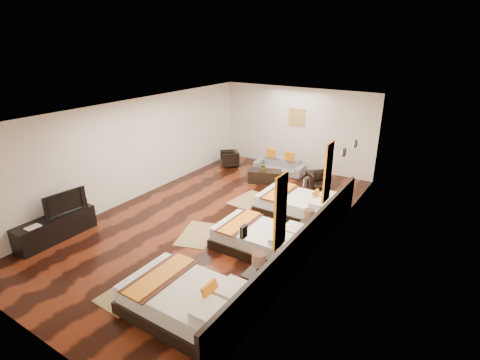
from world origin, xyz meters
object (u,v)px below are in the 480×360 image
Objects in this scene: sofa at (280,166)px; coffee_table at (265,176)px; tv at (63,202)px; book at (30,226)px; bed_far at (299,205)px; nightstand_b at (308,231)px; bed_mid at (261,239)px; nightstand_a at (258,282)px; armchair_right at (318,181)px; tv_console at (56,228)px; table_plant at (264,166)px; figurine at (81,199)px; bed_near at (188,301)px; armchair_left at (230,159)px.

sofa is 1.70× the size of coffee_table.
tv is 0.58× the size of sofa.
book is (-0.05, -0.80, -0.27)m from tv.
nightstand_b is at bearing -57.44° from bed_far.
bed_mid is 4.98m from book.
nightstand_a reaches higher than nightstand_b.
coffee_table is at bearing 147.88° from armchair_right.
tv_console is at bearing 174.92° from tv.
tv is 6.88m from sofa.
table_plant is (-1.92, 1.54, 0.28)m from bed_far.
nightstand_b is at bearing -45.45° from table_plant.
nightstand_b is 3.23m from armchair_right.
armchair_right is at bearing 93.20° from bed_mid.
book is at bearing -147.48° from bed_mid.
table_plant is at bearing 147.83° from armchair_right.
armchair_right is at bearing -25.05° from sofa.
figurine reaches higher than bed_far.
nightstand_b reaches higher than armchair_right.
tv reaches higher than figurine.
bed_mid is at bearing -70.46° from sofa.
bed_near reaches higher than book.
nightstand_a reaches higher than sofa.
figurine reaches higher than table_plant.
book is 0.95× the size of figurine.
tv is (-4.15, -1.88, 0.57)m from bed_mid.
nightstand_a is 3.04× the size of table_plant.
tv reaches higher than armchair_right.
armchair_right is (3.98, 5.31, -0.43)m from figurine.
table_plant is at bearing 69.82° from book.
bed_mid is 4.95m from sofa.
bed_mid is 2.17× the size of nightstand_a.
nightstand_b is at bearing 8.45° from armchair_left.
armchair_left reaches higher than tv_console.
tv is at bearing -112.41° from table_plant.
armchair_left is 1.93m from table_plant.
tv_console is at bearing -168.05° from armchair_right.
nightstand_a is 0.91× the size of coffee_table.
table_plant is at bearing 68.09° from tv_console.
nightstand_b is 1.34× the size of armchair_left.
book is 6.61m from table_plant.
coffee_table is at bearing 117.90° from bed_mid.
bed_near is 3.52× the size of armchair_left.
bed_near is at bearing 3.11° from book.
tv is 0.49m from figurine.
nightstand_b is 0.46× the size of tv_console.
bed_mid is at bearing -131.51° from armchair_right.
bed_far is 3.20m from sofa.
table_plant is at bearing 141.31° from bed_far.
bed_far is 2.47m from table_plant.
coffee_table is at bearing 25.06° from armchair_left.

